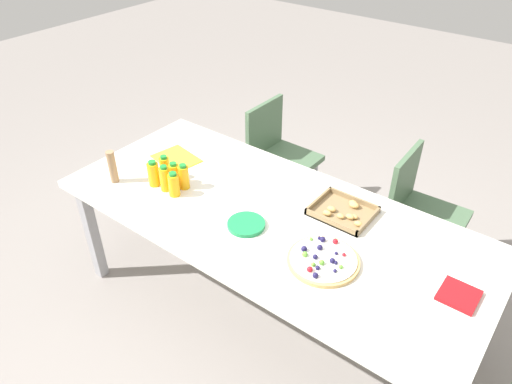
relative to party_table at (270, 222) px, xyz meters
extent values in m
plane|color=gray|center=(0.00, 0.00, -0.66)|extent=(12.00, 12.00, 0.00)
cube|color=silver|center=(0.00, 0.00, 0.04)|extent=(2.19, 0.96, 0.04)
cube|color=#99999E|center=(-1.02, -0.40, -0.32)|extent=(0.06, 0.06, 0.68)
cube|color=#99999E|center=(-1.02, 0.40, -0.32)|extent=(0.06, 0.06, 0.68)
cube|color=#99999E|center=(1.02, 0.40, -0.32)|extent=(0.06, 0.06, 0.68)
cube|color=#4C6B4C|center=(-0.47, 0.83, -0.21)|extent=(0.40, 0.40, 0.04)
cube|color=#4C6B4C|center=(-0.65, 0.84, -0.02)|extent=(0.03, 0.38, 0.38)
cylinder|color=silver|center=(-0.31, 0.99, -0.46)|extent=(0.02, 0.02, 0.41)
cylinder|color=silver|center=(-0.31, 0.67, -0.46)|extent=(0.02, 0.02, 0.41)
cylinder|color=silver|center=(-0.63, 1.00, -0.46)|extent=(0.02, 0.02, 0.41)
cylinder|color=silver|center=(-0.63, 0.68, -0.46)|extent=(0.02, 0.02, 0.41)
cube|color=#4C6B4C|center=(0.56, 0.81, -0.21)|extent=(0.41, 0.41, 0.04)
cube|color=#4C6B4C|center=(0.38, 0.80, -0.02)|extent=(0.04, 0.38, 0.38)
cylinder|color=silver|center=(0.72, 0.97, -0.46)|extent=(0.02, 0.02, 0.41)
cylinder|color=silver|center=(0.73, 0.65, -0.46)|extent=(0.02, 0.02, 0.41)
cylinder|color=silver|center=(0.40, 0.96, -0.46)|extent=(0.02, 0.02, 0.41)
cylinder|color=silver|center=(0.41, 0.64, -0.46)|extent=(0.02, 0.02, 0.41)
cylinder|color=#F9AE14|center=(-0.65, -0.17, 0.12)|extent=(0.06, 0.06, 0.13)
cylinder|color=#1E8C33|center=(-0.65, -0.17, 0.20)|extent=(0.04, 0.04, 0.02)
cylinder|color=#FAAB14|center=(-0.56, -0.17, 0.12)|extent=(0.05, 0.05, 0.13)
cylinder|color=#1E8C33|center=(-0.56, -0.17, 0.20)|extent=(0.04, 0.04, 0.02)
cylinder|color=#FAAF14|center=(-0.49, -0.18, 0.12)|extent=(0.06, 0.06, 0.12)
cylinder|color=#1E8C33|center=(-0.49, -0.18, 0.19)|extent=(0.04, 0.04, 0.02)
cylinder|color=#F9B014|center=(-0.64, -0.09, 0.12)|extent=(0.05, 0.05, 0.13)
cylinder|color=#1E8C33|center=(-0.64, -0.09, 0.19)|extent=(0.04, 0.04, 0.02)
cylinder|color=#F9AC14|center=(-0.57, -0.10, 0.12)|extent=(0.06, 0.06, 0.12)
cylinder|color=#1E8C33|center=(-0.57, -0.10, 0.18)|extent=(0.04, 0.04, 0.02)
cylinder|color=#F8AA14|center=(-0.50, -0.09, 0.12)|extent=(0.06, 0.06, 0.13)
cylinder|color=#1E8C33|center=(-0.50, -0.09, 0.19)|extent=(0.04, 0.04, 0.02)
cylinder|color=tan|center=(0.39, -0.14, 0.07)|extent=(0.32, 0.32, 0.02)
cylinder|color=white|center=(0.39, -0.14, 0.08)|extent=(0.29, 0.29, 0.01)
sphere|color=#66B238|center=(0.38, -0.21, 0.09)|extent=(0.02, 0.02, 0.02)
sphere|color=red|center=(0.38, -0.02, 0.09)|extent=(0.03, 0.03, 0.03)
sphere|color=#1E1947|center=(0.36, -0.16, 0.09)|extent=(0.02, 0.02, 0.02)
sphere|color=#1E1947|center=(0.42, -0.08, 0.09)|extent=(0.02, 0.02, 0.02)
sphere|color=#1E1947|center=(0.31, -0.04, 0.09)|extent=(0.02, 0.02, 0.02)
sphere|color=#66B238|center=(0.48, -0.15, 0.09)|extent=(0.02, 0.02, 0.02)
sphere|color=red|center=(0.39, -0.24, 0.09)|extent=(0.03, 0.03, 0.03)
sphere|color=#66B238|center=(0.29, -0.07, 0.09)|extent=(0.02, 0.02, 0.02)
sphere|color=#1E1947|center=(0.45, -0.14, 0.09)|extent=(0.02, 0.02, 0.02)
sphere|color=#66B238|center=(0.41, -0.18, 0.09)|extent=(0.02, 0.02, 0.02)
sphere|color=#1E1947|center=(0.44, -0.14, 0.09)|extent=(0.02, 0.02, 0.02)
sphere|color=#1E1947|center=(0.47, -0.18, 0.09)|extent=(0.02, 0.02, 0.02)
sphere|color=#66B238|center=(0.32, -0.18, 0.09)|extent=(0.03, 0.03, 0.03)
sphere|color=red|center=(0.46, -0.07, 0.09)|extent=(0.02, 0.02, 0.02)
sphere|color=#1E1947|center=(0.33, -0.04, 0.09)|extent=(0.03, 0.03, 0.03)
sphere|color=#1E1947|center=(0.42, -0.26, 0.09)|extent=(0.03, 0.03, 0.03)
sphere|color=#1E1947|center=(0.30, -0.15, 0.09)|extent=(0.03, 0.03, 0.03)
sphere|color=#1E1947|center=(0.41, -0.21, 0.09)|extent=(0.02, 0.02, 0.02)
sphere|color=#1E1947|center=(0.35, -0.10, 0.09)|extent=(0.03, 0.03, 0.03)
cube|color=olive|center=(0.29, 0.22, 0.06)|extent=(0.29, 0.25, 0.01)
cube|color=olive|center=(0.29, 0.10, 0.08)|extent=(0.29, 0.01, 0.03)
cube|color=olive|center=(0.29, 0.34, 0.08)|extent=(0.29, 0.01, 0.03)
cube|color=olive|center=(0.15, 0.22, 0.08)|extent=(0.01, 0.25, 0.03)
cube|color=olive|center=(0.43, 0.22, 0.08)|extent=(0.01, 0.25, 0.03)
ellipsoid|color=tan|center=(0.32, 0.29, 0.08)|extent=(0.05, 0.04, 0.03)
ellipsoid|color=tan|center=(0.30, 0.17, 0.08)|extent=(0.04, 0.03, 0.02)
ellipsoid|color=tan|center=(0.34, 0.20, 0.08)|extent=(0.04, 0.03, 0.02)
ellipsoid|color=tan|center=(0.36, 0.21, 0.08)|extent=(0.03, 0.02, 0.02)
ellipsoid|color=tan|center=(0.30, 0.31, 0.08)|extent=(0.04, 0.03, 0.02)
ellipsoid|color=tan|center=(0.24, 0.19, 0.08)|extent=(0.05, 0.03, 0.03)
ellipsoid|color=tan|center=(0.24, 0.15, 0.08)|extent=(0.04, 0.03, 0.03)
ellipsoid|color=tan|center=(0.40, 0.17, 0.08)|extent=(0.04, 0.03, 0.02)
cylinder|color=#1E8C4C|center=(-0.03, -0.15, 0.06)|extent=(0.18, 0.18, 0.00)
cylinder|color=#1E8C4C|center=(-0.03, -0.15, 0.07)|extent=(0.18, 0.18, 0.00)
cylinder|color=#1E8C4C|center=(-0.03, -0.15, 0.07)|extent=(0.18, 0.18, 0.00)
cylinder|color=#1E8C4C|center=(-0.03, -0.15, 0.08)|extent=(0.18, 0.18, 0.00)
cube|color=red|center=(0.93, 0.02, 0.07)|extent=(0.15, 0.15, 0.02)
cylinder|color=#9E7A56|center=(-0.84, -0.28, 0.15)|extent=(0.04, 0.04, 0.19)
cube|color=yellow|center=(-0.74, 0.09, 0.06)|extent=(0.29, 0.24, 0.01)
camera|label=1|loc=(1.09, -1.53, 1.52)|focal=33.42mm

